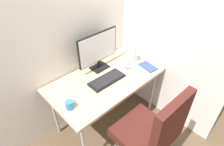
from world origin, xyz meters
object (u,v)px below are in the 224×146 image
object	(u,v)px
monitor	(98,49)
keyboard	(107,80)
mouse	(127,66)
coffee_mug	(69,105)
office_chair	(152,132)
pen_holder	(137,57)
notebook	(148,67)

from	to	relation	value
monitor	keyboard	world-z (taller)	monitor
mouse	coffee_mug	world-z (taller)	coffee_mug
office_chair	monitor	size ratio (longest dim) A/B	2.01
monitor	coffee_mug	xyz separation A→B (m)	(-0.64, -0.31, -0.21)
mouse	pen_holder	size ratio (longest dim) A/B	0.57
pen_holder	office_chair	bearing A→B (deg)	-131.17
office_chair	mouse	world-z (taller)	office_chair
mouse	coffee_mug	distance (m)	0.89
keyboard	pen_holder	size ratio (longest dim) A/B	2.40
office_chair	monitor	distance (m)	1.07
office_chair	coffee_mug	world-z (taller)	office_chair
office_chair	pen_holder	distance (m)	1.03
keyboard	mouse	xyz separation A→B (m)	(0.35, 0.01, 0.01)
monitor	notebook	xyz separation A→B (m)	(0.44, -0.42, -0.25)
keyboard	mouse	world-z (taller)	mouse
mouse	pen_holder	world-z (taller)	pen_holder
office_chair	pen_holder	xyz separation A→B (m)	(0.67, 0.76, 0.19)
pen_holder	notebook	bearing A→B (deg)	-97.67
pen_holder	coffee_mug	distance (m)	1.11
office_chair	notebook	world-z (taller)	office_chair
keyboard	coffee_mug	bearing A→B (deg)	-174.11
office_chair	notebook	bearing A→B (deg)	40.82
mouse	notebook	bearing A→B (deg)	-41.76
office_chair	monitor	bearing A→B (deg)	78.46
coffee_mug	notebook	bearing A→B (deg)	-5.60
mouse	monitor	bearing A→B (deg)	134.75
monitor	mouse	size ratio (longest dim) A/B	5.38
notebook	coffee_mug	world-z (taller)	coffee_mug
notebook	coffee_mug	size ratio (longest dim) A/B	1.98
office_chair	mouse	distance (m)	0.86
notebook	office_chair	bearing A→B (deg)	-129.54
mouse	coffee_mug	xyz separation A→B (m)	(-0.89, -0.07, 0.02)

